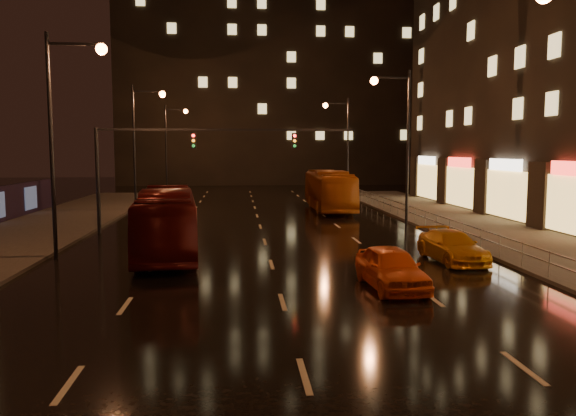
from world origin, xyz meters
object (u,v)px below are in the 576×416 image
(bus_red, at_px, (166,221))
(bus_curb, at_px, (329,190))
(taxi_far, at_px, (452,246))
(taxi_near, at_px, (391,268))

(bus_red, relative_size, bus_curb, 0.95)
(bus_red, xyz_separation_m, taxi_far, (12.81, -3.12, -0.87))
(bus_red, bearing_deg, taxi_near, -46.71)
(bus_red, height_order, taxi_near, bus_red)
(taxi_far, bearing_deg, bus_red, 162.30)
(taxi_near, distance_m, taxi_far, 6.04)
(bus_curb, relative_size, taxi_near, 2.66)
(taxi_near, xyz_separation_m, taxi_far, (4.00, 4.52, -0.08))
(taxi_far, bearing_deg, bus_curb, 91.29)
(bus_curb, height_order, taxi_near, bus_curb)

